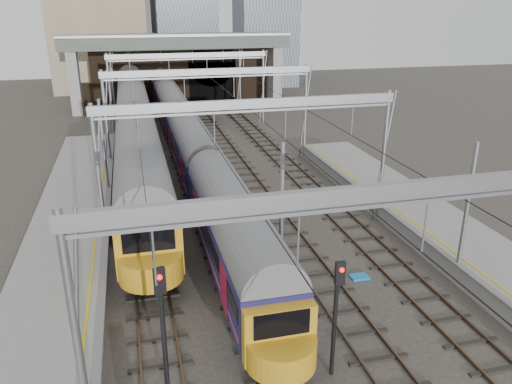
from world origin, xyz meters
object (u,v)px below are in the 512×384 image
object	(u,v)px
train_second	(135,118)
signal_near_left	(162,318)
train_main	(182,127)
signal_near_centre	(337,305)

from	to	relation	value
train_second	signal_near_left	xyz separation A→B (m)	(0.15, -33.34, 0.50)
train_main	train_second	bearing A→B (deg)	139.97
train_main	signal_near_left	bearing A→B (deg)	-97.32
train_main	signal_near_centre	xyz separation A→B (m)	(1.99, -30.35, 0.58)
train_main	signal_near_left	xyz separation A→B (m)	(-3.85, -29.98, 0.79)
train_second	signal_near_centre	distance (m)	34.24
train_main	signal_near_left	world-z (taller)	signal_near_left
train_main	signal_near_centre	distance (m)	30.42
signal_near_left	signal_near_centre	xyz separation A→B (m)	(5.85, -0.37, -0.21)
train_second	signal_near_centre	bearing A→B (deg)	-79.92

